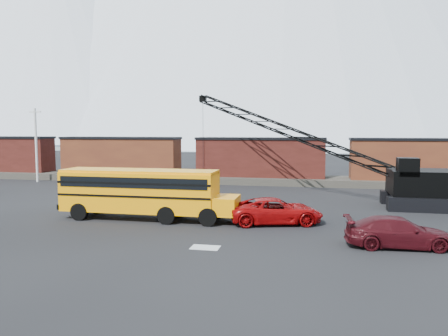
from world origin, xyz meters
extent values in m
plane|color=black|center=(0.00, 0.00, 0.00)|extent=(160.00, 160.00, 0.00)
cone|color=white|center=(-180.00, 260.00, 76.80)|extent=(240.00, 240.00, 160.00)
cone|color=white|center=(-90.00, 280.00, 96.00)|extent=(280.00, 280.00, 200.00)
cone|color=white|center=(40.00, 320.00, 76.80)|extent=(240.00, 240.00, 160.00)
cube|color=white|center=(0.00, 340.00, 12.00)|extent=(800.00, 80.00, 24.00)
cube|color=#4C463E|center=(0.00, 22.00, 0.35)|extent=(120.00, 5.00, 0.70)
cube|color=black|center=(-27.80, 22.00, 1.00)|extent=(2.20, 2.40, 0.60)
cube|color=#4C2115|center=(-16.00, 22.00, 2.70)|extent=(13.50, 2.90, 4.00)
cube|color=black|center=(-16.00, 22.00, 4.75)|extent=(13.70, 3.10, 0.25)
cube|color=black|center=(-20.20, 22.00, 1.00)|extent=(2.20, 2.40, 0.60)
cube|color=black|center=(-11.80, 22.00, 1.00)|extent=(2.20, 2.40, 0.60)
cube|color=#4B1915|center=(0.00, 22.00, 2.70)|extent=(13.50, 2.90, 4.00)
cube|color=black|center=(0.00, 22.00, 4.75)|extent=(13.70, 3.10, 0.25)
cube|color=black|center=(-4.20, 22.00, 1.00)|extent=(2.20, 2.40, 0.60)
cube|color=black|center=(4.20, 22.00, 1.00)|extent=(2.20, 2.40, 0.60)
cube|color=#4C2115|center=(16.00, 22.00, 2.70)|extent=(13.50, 2.90, 4.00)
cube|color=black|center=(16.00, 22.00, 4.75)|extent=(13.70, 3.10, 0.25)
cube|color=black|center=(11.80, 22.00, 1.00)|extent=(2.20, 2.40, 0.60)
cylinder|color=silver|center=(-24.00, 18.00, 4.00)|extent=(0.24, 0.24, 8.00)
cube|color=silver|center=(-24.00, 18.00, 7.60)|extent=(1.40, 0.12, 0.12)
cube|color=silver|center=(0.50, -4.00, 0.01)|extent=(1.40, 0.90, 0.02)
cube|color=#FF9905|center=(-5.30, 1.75, 1.80)|extent=(10.00, 2.50, 2.50)
cube|color=#FF9905|center=(0.30, 1.75, 1.10)|extent=(1.60, 2.30, 1.10)
cube|color=#FF9905|center=(-5.30, 1.75, 3.10)|extent=(10.00, 2.30, 0.18)
cube|color=black|center=(-5.30, 0.49, 2.50)|extent=(9.60, 0.05, 0.65)
cube|color=black|center=(-5.30, 3.01, 2.50)|extent=(9.60, 0.05, 0.65)
cube|color=black|center=(1.15, 1.75, 0.80)|extent=(0.15, 2.45, 0.35)
cube|color=black|center=(-10.35, 1.75, 0.80)|extent=(0.15, 2.50, 0.35)
cylinder|color=black|center=(-8.90, 0.60, 0.55)|extent=(1.10, 0.35, 1.10)
cylinder|color=black|center=(-8.90, 2.90, 0.55)|extent=(1.10, 0.35, 1.10)
cylinder|color=black|center=(-3.10, 0.60, 0.55)|extent=(1.10, 0.35, 1.10)
cylinder|color=black|center=(-3.10, 2.90, 0.55)|extent=(1.10, 0.35, 1.10)
cylinder|color=black|center=(-0.50, 0.60, 0.55)|extent=(1.10, 0.35, 1.10)
cylinder|color=black|center=(-0.50, 2.90, 0.55)|extent=(1.10, 0.35, 1.10)
imported|color=#9C0708|center=(3.40, 2.19, 0.79)|extent=(6.15, 4.01, 1.57)
imported|color=#3D0B10|center=(9.76, -1.97, 0.74)|extent=(5.27, 2.46, 1.49)
cube|color=black|center=(13.52, 8.03, 0.50)|extent=(5.50, 1.00, 1.00)
cube|color=black|center=(13.52, 11.23, 0.50)|extent=(5.50, 1.00, 1.00)
cube|color=black|center=(13.52, 9.63, 1.90)|extent=(4.80, 3.60, 1.80)
cube|color=black|center=(12.12, 8.43, 3.10)|extent=(1.40, 1.20, 1.30)
cube|color=black|center=(12.12, 7.88, 3.10)|extent=(1.20, 0.06, 0.90)
cube|color=black|center=(-5.87, 20.32, 8.93)|extent=(0.70, 0.50, 0.60)
cylinder|color=black|center=(-5.87, 20.32, 4.47)|extent=(0.04, 0.04, 8.63)
cube|color=black|center=(-5.87, 20.32, 0.35)|extent=(0.25, 0.25, 0.50)
camera|label=1|loc=(5.65, -24.26, 5.80)|focal=35.00mm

